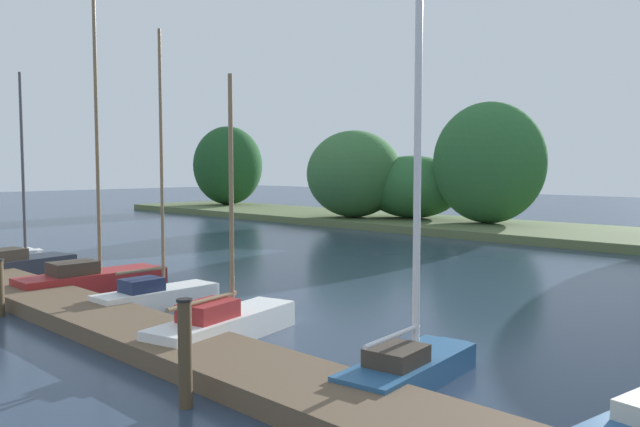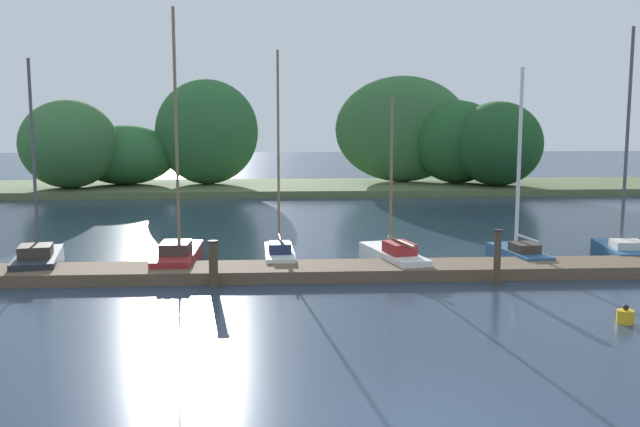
# 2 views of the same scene
# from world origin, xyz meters

# --- Properties ---
(dock_pier) EXTENTS (28.51, 1.80, 0.35)m
(dock_pier) POSITION_xyz_m (0.00, 10.50, 0.17)
(dock_pier) COLOR brown
(dock_pier) RESTS_ON ground
(far_shore) EXTENTS (71.12, 8.37, 7.14)m
(far_shore) POSITION_xyz_m (-4.26, 34.64, 2.75)
(far_shore) COLOR #56663D
(far_shore) RESTS_ON ground
(sailboat_1) EXTENTS (1.83, 3.66, 6.39)m
(sailboat_1) POSITION_xyz_m (-9.43, 11.89, 0.37)
(sailboat_1) COLOR #232833
(sailboat_1) RESTS_ON ground
(sailboat_2) EXTENTS (1.19, 4.17, 7.97)m
(sailboat_2) POSITION_xyz_m (-5.23, 12.28, 0.41)
(sailboat_2) COLOR maroon
(sailboat_2) RESTS_ON ground
(sailboat_3) EXTENTS (0.99, 3.29, 6.71)m
(sailboat_3) POSITION_xyz_m (-2.07, 12.40, 0.36)
(sailboat_3) COLOR white
(sailboat_3) RESTS_ON ground
(sailboat_4) EXTENTS (1.79, 3.96, 5.25)m
(sailboat_4) POSITION_xyz_m (1.46, 11.80, 0.36)
(sailboat_4) COLOR white
(sailboat_4) RESTS_ON ground
(sailboat_5) EXTENTS (1.35, 3.25, 6.21)m
(sailboat_5) POSITION_xyz_m (5.63, 12.28, 0.40)
(sailboat_5) COLOR #285684
(sailboat_5) RESTS_ON ground
(mooring_piling_2) EXTENTS (0.23, 0.23, 1.58)m
(mooring_piling_2) POSITION_xyz_m (3.98, 9.17, 0.79)
(mooring_piling_2) COLOR #4C3D28
(mooring_piling_2) RESTS_ON ground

